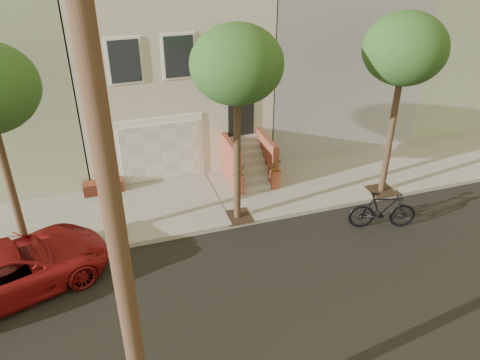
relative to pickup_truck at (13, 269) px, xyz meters
name	(u,v)px	position (x,y,z in m)	size (l,w,h in m)	color
ground	(246,307)	(5.74, -2.62, -0.71)	(90.00, 90.00, 0.00)	black
sidewalk	(198,201)	(5.74, 2.73, -0.64)	(40.00, 3.70, 0.15)	gray
house_row	(161,58)	(5.74, 8.57, 2.93)	(33.10, 11.70, 7.00)	beige
tree_mid	(237,66)	(6.74, 1.28, 4.55)	(2.70, 2.57, 6.30)	#2D2116
tree_right	(405,50)	(12.24, 1.28, 4.55)	(2.70, 2.57, 6.30)	#2D2116
pickup_truck	(13,269)	(0.00, 0.00, 0.00)	(2.36, 5.12, 1.42)	maroon
motorcycle	(383,210)	(11.08, -0.51, -0.05)	(0.62, 2.19, 1.31)	black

